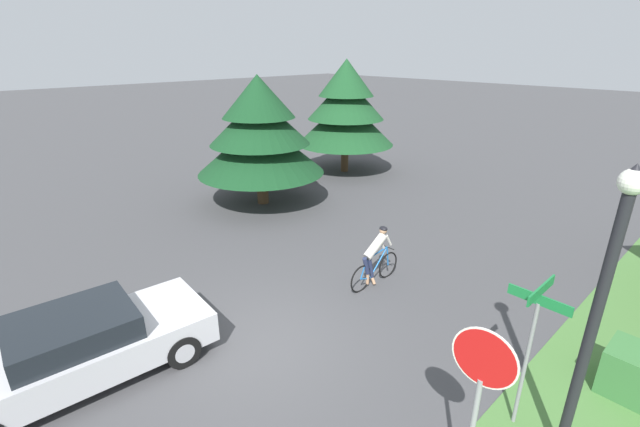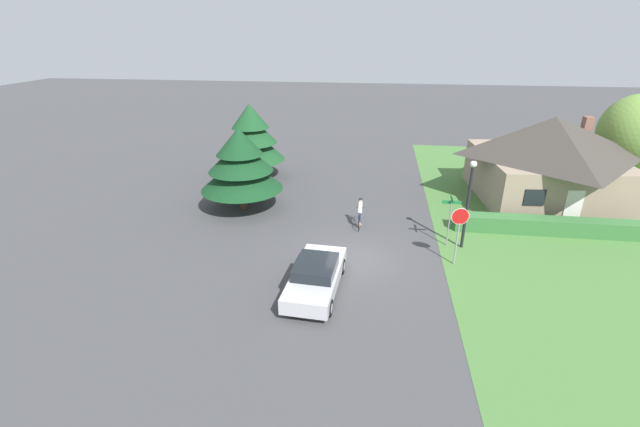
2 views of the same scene
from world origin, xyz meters
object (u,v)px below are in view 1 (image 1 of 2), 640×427
(conifer_tall_far, at_px, (346,109))
(street_name_sign, at_px, (533,331))
(street_lamp, at_px, (600,299))
(sedan_left_lane, at_px, (79,348))
(conifer_tall_near, at_px, (260,132))
(stop_sign, at_px, (480,386))
(cyclist, at_px, (375,258))

(conifer_tall_far, bearing_deg, street_name_sign, -35.90)
(street_lamp, bearing_deg, street_name_sign, 173.55)
(sedan_left_lane, relative_size, street_name_sign, 1.83)
(conifer_tall_near, relative_size, conifer_tall_far, 0.92)
(street_lamp, bearing_deg, stop_sign, -109.50)
(conifer_tall_far, bearing_deg, street_lamp, -34.62)
(stop_sign, relative_size, conifer_tall_near, 0.57)
(street_lamp, bearing_deg, cyclist, 160.74)
(cyclist, xyz_separation_m, conifer_tall_near, (-6.99, 1.59, 2.03))
(stop_sign, bearing_deg, street_lamp, -114.64)
(stop_sign, relative_size, street_name_sign, 1.09)
(conifer_tall_near, height_order, conifer_tall_far, conifer_tall_far)
(street_lamp, relative_size, street_name_sign, 1.75)
(street_lamp, distance_m, street_name_sign, 1.16)
(sedan_left_lane, xyz_separation_m, street_lamp, (6.55, 4.69, 2.02))
(cyclist, height_order, conifer_tall_far, conifer_tall_far)
(stop_sign, xyz_separation_m, street_lamp, (0.62, 1.76, 0.71))
(street_lamp, distance_m, conifer_tall_far, 15.92)
(cyclist, height_order, stop_sign, stop_sign)
(cyclist, bearing_deg, conifer_tall_near, 77.41)
(stop_sign, xyz_separation_m, street_name_sign, (-0.09, 1.84, -0.21))
(stop_sign, height_order, street_name_sign, stop_sign)
(sedan_left_lane, relative_size, stop_sign, 1.68)
(conifer_tall_near, bearing_deg, street_lamp, -15.60)
(sedan_left_lane, bearing_deg, conifer_tall_near, 38.33)
(sedan_left_lane, distance_m, conifer_tall_far, 15.39)
(stop_sign, distance_m, street_name_sign, 1.85)
(conifer_tall_far, bearing_deg, stop_sign, -40.88)
(cyclist, bearing_deg, sedan_left_lane, 167.56)
(street_name_sign, bearing_deg, street_lamp, -6.45)
(cyclist, relative_size, street_lamp, 0.40)
(street_lamp, relative_size, conifer_tall_far, 0.85)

